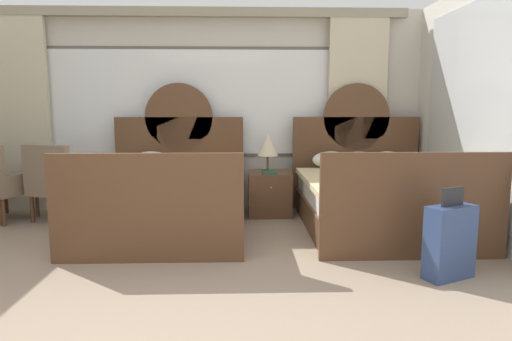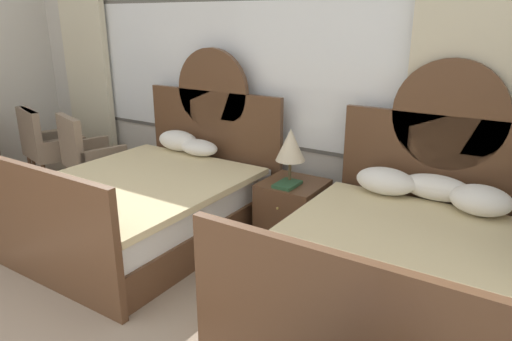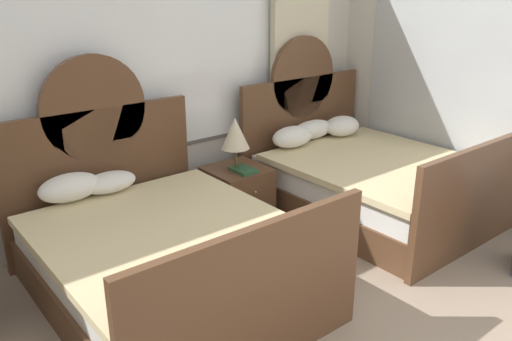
{
  "view_description": "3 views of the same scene",
  "coord_description": "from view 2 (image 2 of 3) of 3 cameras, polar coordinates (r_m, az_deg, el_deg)",
  "views": [
    {
      "loc": [
        0.71,
        -1.97,
        1.37
      ],
      "look_at": [
        0.86,
        2.86,
        0.68
      ],
      "focal_mm": 30.9,
      "sensor_mm": 36.0,
      "label": 1
    },
    {
      "loc": [
        2.91,
        0.1,
        1.99
      ],
      "look_at": [
        0.88,
        3.25,
        0.74
      ],
      "focal_mm": 32.25,
      "sensor_mm": 36.0,
      "label": 2
    },
    {
      "loc": [
        -1.72,
        -0.12,
        2.23
      ],
      "look_at": [
        0.97,
        3.21,
        0.67
      ],
      "focal_mm": 36.18,
      "sensor_mm": 36.0,
      "label": 3
    }
  ],
  "objects": [
    {
      "name": "armchair_by_window_left",
      "position": [
        5.72,
        -20.18,
        2.07
      ],
      "size": [
        0.77,
        0.77,
        0.94
      ],
      "color": "#84705B",
      "rests_on": "ground_plane"
    },
    {
      "name": "armchair_by_window_right",
      "position": [
        6.34,
        -24.53,
        3.07
      ],
      "size": [
        0.74,
        0.74,
        0.94
      ],
      "color": "#84705B",
      "rests_on": "ground_plane"
    },
    {
      "name": "book_on_nightstand",
      "position": [
        4.13,
        3.9,
        -1.71
      ],
      "size": [
        0.18,
        0.26,
        0.03
      ],
      "color": "#285133",
      "rests_on": "nightstand_between_beds"
    },
    {
      "name": "wall_back_window",
      "position": [
        5.03,
        -2.88,
        11.67
      ],
      "size": [
        6.32,
        0.22,
        2.7
      ],
      "color": "beige",
      "rests_on": "ground_plane"
    },
    {
      "name": "armchair_by_window_centre",
      "position": [
        6.3,
        -24.24,
        3.02
      ],
      "size": [
        0.78,
        0.78,
        0.94
      ],
      "color": "#84705B",
      "rests_on": "ground_plane"
    },
    {
      "name": "nightstand_between_beds",
      "position": [
        4.33,
        4.55,
        -4.95
      ],
      "size": [
        0.54,
        0.57,
        0.56
      ],
      "color": "brown",
      "rests_on": "ground_plane"
    },
    {
      "name": "table_lamp_on_nightstand",
      "position": [
        4.11,
        4.3,
        3.11
      ],
      "size": [
        0.27,
        0.27,
        0.51
      ],
      "color": "brown",
      "rests_on": "nightstand_between_beds"
    },
    {
      "name": "bed_near_mirror",
      "position": [
        3.38,
        17.62,
        -11.55
      ],
      "size": [
        1.71,
        2.18,
        1.7
      ],
      "color": "brown",
      "rests_on": "ground_plane"
    },
    {
      "name": "bed_near_window",
      "position": [
        4.5,
        -13.1,
        -3.52
      ],
      "size": [
        1.71,
        2.18,
        1.7
      ],
      "color": "brown",
      "rests_on": "ground_plane"
    }
  ]
}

